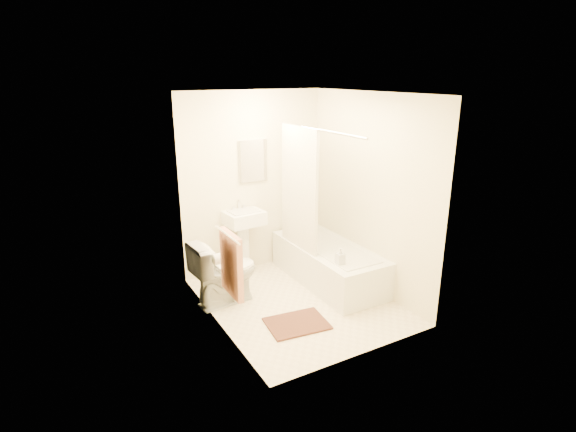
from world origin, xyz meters
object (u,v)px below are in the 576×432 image
toilet (225,272)px  bathtub (328,264)px  sink (244,240)px  bath_mat (297,323)px  soap_bottle (340,256)px

toilet → bathtub: toilet is taller
sink → bath_mat: sink is taller
bathtub → bath_mat: bathtub is taller
soap_bottle → toilet: bearing=151.1°
bath_mat → soap_bottle: (0.70, 0.21, 0.57)m
bath_mat → soap_bottle: 0.92m
toilet → bath_mat: bearing=-156.3°
toilet → sink: (0.53, 0.64, 0.09)m
toilet → sink: bearing=-45.3°
sink → soap_bottle: 1.44m
toilet → sink: size_ratio=0.82×
sink → toilet: bearing=-134.4°
bathtub → sink: bearing=138.1°
toilet → soap_bottle: 1.36m
toilet → bath_mat: size_ratio=1.23×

